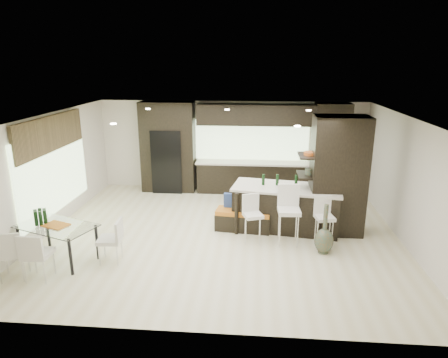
# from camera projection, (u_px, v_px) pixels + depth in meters

# --- Properties ---
(ground) EXTENTS (8.00, 8.00, 0.00)m
(ground) POSITION_uv_depth(u_px,v_px,m) (222.00, 234.00, 9.21)
(ground) COLOR beige
(ground) RESTS_ON ground
(back_wall) EXTENTS (8.00, 0.02, 2.70)m
(back_wall) POSITION_uv_depth(u_px,v_px,m) (232.00, 146.00, 12.17)
(back_wall) COLOR silver
(back_wall) RESTS_ON ground
(left_wall) EXTENTS (0.02, 7.00, 2.70)m
(left_wall) POSITION_uv_depth(u_px,v_px,m) (48.00, 174.00, 9.15)
(left_wall) COLOR silver
(left_wall) RESTS_ON ground
(right_wall) EXTENTS (0.02, 7.00, 2.70)m
(right_wall) POSITION_uv_depth(u_px,v_px,m) (408.00, 182.00, 8.51)
(right_wall) COLOR silver
(right_wall) RESTS_ON ground
(ceiling) EXTENTS (8.00, 7.00, 0.02)m
(ceiling) POSITION_uv_depth(u_px,v_px,m) (222.00, 117.00, 8.44)
(ceiling) COLOR white
(ceiling) RESTS_ON ground
(window_left) EXTENTS (0.04, 3.20, 1.90)m
(window_left) POSITION_uv_depth(u_px,v_px,m) (54.00, 172.00, 9.34)
(window_left) COLOR #B2D199
(window_left) RESTS_ON left_wall
(window_back) EXTENTS (3.40, 0.04, 1.20)m
(window_back) POSITION_uv_depth(u_px,v_px,m) (252.00, 140.00, 12.03)
(window_back) COLOR #B2D199
(window_back) RESTS_ON back_wall
(stone_accent) EXTENTS (0.08, 3.00, 0.80)m
(stone_accent) POSITION_uv_depth(u_px,v_px,m) (51.00, 134.00, 9.08)
(stone_accent) COLOR brown
(stone_accent) RESTS_ON left_wall
(ceiling_spots) EXTENTS (4.00, 3.00, 0.02)m
(ceiling_spots) POSITION_uv_depth(u_px,v_px,m) (223.00, 116.00, 8.69)
(ceiling_spots) COLOR white
(ceiling_spots) RESTS_ON ceiling
(back_cabinetry) EXTENTS (6.80, 0.68, 2.70)m
(back_cabinetry) POSITION_uv_depth(u_px,v_px,m) (248.00, 148.00, 11.82)
(back_cabinetry) COLOR black
(back_cabinetry) RESTS_ON ground
(refrigerator) EXTENTS (0.90, 0.68, 1.90)m
(refrigerator) POSITION_uv_depth(u_px,v_px,m) (169.00, 160.00, 12.08)
(refrigerator) COLOR black
(refrigerator) RESTS_ON ground
(partition_column) EXTENTS (1.20, 0.80, 2.70)m
(partition_column) POSITION_uv_depth(u_px,v_px,m) (338.00, 176.00, 9.00)
(partition_column) COLOR black
(partition_column) RESTS_ON ground
(kitchen_island) EXTENTS (2.63, 1.44, 1.04)m
(kitchen_island) POSITION_uv_depth(u_px,v_px,m) (286.00, 208.00, 9.40)
(kitchen_island) COLOR black
(kitchen_island) RESTS_ON ground
(stool_left) EXTENTS (0.49, 0.49, 0.86)m
(stool_left) POSITION_uv_depth(u_px,v_px,m) (253.00, 224.00, 8.70)
(stool_left) COLOR silver
(stool_left) RESTS_ON ground
(stool_mid) EXTENTS (0.49, 0.49, 1.05)m
(stool_mid) POSITION_uv_depth(u_px,v_px,m) (288.00, 221.00, 8.57)
(stool_mid) COLOR silver
(stool_mid) RESTS_ON ground
(stool_right) EXTENTS (0.45, 0.45, 0.86)m
(stool_right) POSITION_uv_depth(u_px,v_px,m) (324.00, 226.00, 8.58)
(stool_right) COLOR silver
(stool_right) RESTS_ON ground
(bench) EXTENTS (1.33, 0.64, 0.49)m
(bench) POSITION_uv_depth(u_px,v_px,m) (243.00, 220.00, 9.39)
(bench) COLOR black
(bench) RESTS_ON ground
(floor_vase) EXTENTS (0.44, 0.44, 1.07)m
(floor_vase) POSITION_uv_depth(u_px,v_px,m) (325.00, 229.00, 8.17)
(floor_vase) COLOR #434B36
(floor_vase) RESTS_ON ground
(dining_table) EXTENTS (1.73, 1.33, 0.73)m
(dining_table) POSITION_uv_depth(u_px,v_px,m) (58.00, 243.00, 7.94)
(dining_table) COLOR white
(dining_table) RESTS_ON ground
(chair_near) EXTENTS (0.47, 0.47, 0.86)m
(chair_near) POSITION_uv_depth(u_px,v_px,m) (38.00, 257.00, 7.21)
(chair_near) COLOR silver
(chair_near) RESTS_ON ground
(chair_far) EXTENTS (0.60, 0.60, 0.90)m
(chair_far) POSITION_uv_depth(u_px,v_px,m) (13.00, 256.00, 7.24)
(chair_far) COLOR silver
(chair_far) RESTS_ON ground
(chair_end) EXTENTS (0.47, 0.47, 0.82)m
(chair_end) POSITION_uv_depth(u_px,v_px,m) (110.00, 243.00, 7.84)
(chair_end) COLOR silver
(chair_end) RESTS_ON ground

